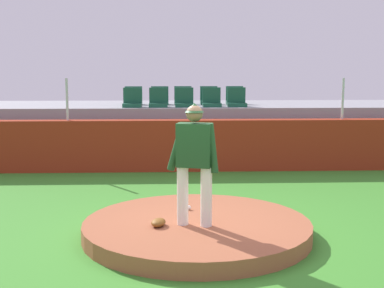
# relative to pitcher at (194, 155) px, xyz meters

# --- Properties ---
(ground_plane) EXTENTS (60.00, 60.00, 0.00)m
(ground_plane) POSITION_rel_pitcher_xyz_m (0.05, 0.19, -1.27)
(ground_plane) COLOR #3C8A2A
(pitchers_mound) EXTENTS (3.39, 3.39, 0.24)m
(pitchers_mound) POSITION_rel_pitcher_xyz_m (0.05, 0.19, -1.15)
(pitchers_mound) COLOR #A05738
(pitchers_mound) RESTS_ON ground_plane
(pitcher) EXTENTS (0.76, 0.38, 1.77)m
(pitcher) POSITION_rel_pitcher_xyz_m (0.00, 0.00, 0.00)
(pitcher) COLOR white
(pitcher) RESTS_ON pitchers_mound
(baseball) EXTENTS (0.07, 0.07, 0.07)m
(baseball) POSITION_rel_pitcher_xyz_m (-0.05, 0.83, -0.99)
(baseball) COLOR white
(baseball) RESTS_ON pitchers_mound
(fielding_glove) EXTENTS (0.27, 0.34, 0.11)m
(fielding_glove) POSITION_rel_pitcher_xyz_m (-0.52, -0.03, -0.97)
(fielding_glove) COLOR brown
(fielding_glove) RESTS_ON pitchers_mound
(brick_barrier) EXTENTS (15.84, 0.40, 1.24)m
(brick_barrier) POSITION_rel_pitcher_xyz_m (0.05, 5.31, -0.65)
(brick_barrier) COLOR maroon
(brick_barrier) RESTS_ON ground_plane
(fence_post_left) EXTENTS (0.06, 0.06, 1.00)m
(fence_post_left) POSITION_rel_pitcher_xyz_m (-2.79, 5.31, 0.47)
(fence_post_left) COLOR silver
(fence_post_left) RESTS_ON brick_barrier
(fence_post_right) EXTENTS (0.06, 0.06, 1.00)m
(fence_post_right) POSITION_rel_pitcher_xyz_m (3.84, 5.31, 0.47)
(fence_post_right) COLOR silver
(fence_post_right) RESTS_ON brick_barrier
(bleacher_platform) EXTENTS (14.38, 3.16, 1.46)m
(bleacher_platform) POSITION_rel_pitcher_xyz_m (0.05, 7.59, -0.53)
(bleacher_platform) COLOR gray
(bleacher_platform) RESTS_ON ground_plane
(stadium_chair_0) EXTENTS (0.48, 0.44, 0.50)m
(stadium_chair_0) POSITION_rel_pitcher_xyz_m (-1.33, 6.51, 0.35)
(stadium_chair_0) COLOR #174F38
(stadium_chair_0) RESTS_ON bleacher_platform
(stadium_chair_1) EXTENTS (0.48, 0.44, 0.50)m
(stadium_chair_1) POSITION_rel_pitcher_xyz_m (-0.65, 6.53, 0.35)
(stadium_chair_1) COLOR #174F38
(stadium_chair_1) RESTS_ON bleacher_platform
(stadium_chair_2) EXTENTS (0.48, 0.44, 0.50)m
(stadium_chair_2) POSITION_rel_pitcher_xyz_m (0.03, 6.53, 0.35)
(stadium_chair_2) COLOR #174F38
(stadium_chair_2) RESTS_ON bleacher_platform
(stadium_chair_3) EXTENTS (0.48, 0.44, 0.50)m
(stadium_chair_3) POSITION_rel_pitcher_xyz_m (0.75, 6.56, 0.35)
(stadium_chair_3) COLOR #174F38
(stadium_chair_3) RESTS_ON bleacher_platform
(stadium_chair_4) EXTENTS (0.48, 0.44, 0.50)m
(stadium_chair_4) POSITION_rel_pitcher_xyz_m (1.42, 6.57, 0.35)
(stadium_chair_4) COLOR #174F38
(stadium_chair_4) RESTS_ON bleacher_platform
(stadium_chair_5) EXTENTS (0.48, 0.44, 0.50)m
(stadium_chair_5) POSITION_rel_pitcher_xyz_m (-1.36, 7.41, 0.35)
(stadium_chair_5) COLOR #174F38
(stadium_chair_5) RESTS_ON bleacher_platform
(stadium_chair_6) EXTENTS (0.48, 0.44, 0.50)m
(stadium_chair_6) POSITION_rel_pitcher_xyz_m (-0.63, 7.42, 0.35)
(stadium_chair_6) COLOR #174F38
(stadium_chair_6) RESTS_ON bleacher_platform
(stadium_chair_7) EXTENTS (0.48, 0.44, 0.50)m
(stadium_chair_7) POSITION_rel_pitcher_xyz_m (0.02, 7.46, 0.35)
(stadium_chair_7) COLOR #174F38
(stadium_chair_7) RESTS_ON bleacher_platform
(stadium_chair_8) EXTENTS (0.48, 0.44, 0.50)m
(stadium_chair_8) POSITION_rel_pitcher_xyz_m (0.75, 7.44, 0.35)
(stadium_chair_8) COLOR #174F38
(stadium_chair_8) RESTS_ON bleacher_platform
(stadium_chair_9) EXTENTS (0.48, 0.44, 0.50)m
(stadium_chair_9) POSITION_rel_pitcher_xyz_m (1.47, 7.44, 0.35)
(stadium_chair_9) COLOR #174F38
(stadium_chair_9) RESTS_ON bleacher_platform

